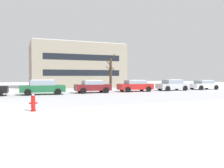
{
  "coord_description": "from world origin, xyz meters",
  "views": [
    {
      "loc": [
        1.54,
        -14.34,
        1.89
      ],
      "look_at": [
        9.77,
        5.72,
        1.11
      ],
      "focal_mm": 35.93,
      "sensor_mm": 36.0,
      "label": 1
    }
  ],
  "objects_px": {
    "fire_hydrant": "(33,103)",
    "parked_car_silver": "(172,85)",
    "parked_car_red": "(135,86)",
    "parked_car_green": "(43,87)",
    "parked_car_white": "(204,85)",
    "parked_car_maroon": "(93,86)"
  },
  "relations": [
    {
      "from": "fire_hydrant",
      "to": "parked_car_silver",
      "type": "height_order",
      "value": "parked_car_silver"
    },
    {
      "from": "parked_car_red",
      "to": "parked_car_silver",
      "type": "xyz_separation_m",
      "value": [
        5.42,
        -0.12,
        0.01
      ]
    },
    {
      "from": "parked_car_green",
      "to": "parked_car_red",
      "type": "height_order",
      "value": "parked_car_green"
    },
    {
      "from": "parked_car_white",
      "to": "parked_car_green",
      "type": "bearing_deg",
      "value": -179.09
    },
    {
      "from": "parked_car_silver",
      "to": "parked_car_white",
      "type": "relative_size",
      "value": 1.02
    },
    {
      "from": "parked_car_green",
      "to": "parked_car_red",
      "type": "distance_m",
      "value": 10.84
    },
    {
      "from": "parked_car_maroon",
      "to": "parked_car_red",
      "type": "xyz_separation_m",
      "value": [
        5.42,
        0.05,
        -0.0
      ]
    },
    {
      "from": "parked_car_green",
      "to": "fire_hydrant",
      "type": "bearing_deg",
      "value": -97.6
    },
    {
      "from": "parked_car_white",
      "to": "parked_car_maroon",
      "type": "bearing_deg",
      "value": -179.99
    },
    {
      "from": "parked_car_green",
      "to": "parked_car_white",
      "type": "distance_m",
      "value": 21.67
    },
    {
      "from": "fire_hydrant",
      "to": "parked_car_red",
      "type": "bearing_deg",
      "value": 42.83
    },
    {
      "from": "fire_hydrant",
      "to": "parked_car_white",
      "type": "bearing_deg",
      "value": 26.14
    },
    {
      "from": "parked_car_silver",
      "to": "fire_hydrant",
      "type": "bearing_deg",
      "value": -147.5
    },
    {
      "from": "fire_hydrant",
      "to": "parked_car_silver",
      "type": "distance_m",
      "value": 21.01
    },
    {
      "from": "fire_hydrant",
      "to": "parked_car_green",
      "type": "bearing_deg",
      "value": 82.4
    },
    {
      "from": "parked_car_white",
      "to": "parked_car_silver",
      "type": "bearing_deg",
      "value": -179.26
    },
    {
      "from": "parked_car_red",
      "to": "parked_car_silver",
      "type": "relative_size",
      "value": 1.03
    },
    {
      "from": "parked_car_maroon",
      "to": "parked_car_red",
      "type": "bearing_deg",
      "value": 0.55
    },
    {
      "from": "parked_car_silver",
      "to": "parked_car_white",
      "type": "height_order",
      "value": "parked_car_silver"
    },
    {
      "from": "parked_car_silver",
      "to": "parked_car_maroon",
      "type": "bearing_deg",
      "value": 179.65
    },
    {
      "from": "parked_car_green",
      "to": "parked_car_maroon",
      "type": "distance_m",
      "value": 5.43
    },
    {
      "from": "parked_car_green",
      "to": "parked_car_white",
      "type": "relative_size",
      "value": 1.09
    }
  ]
}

